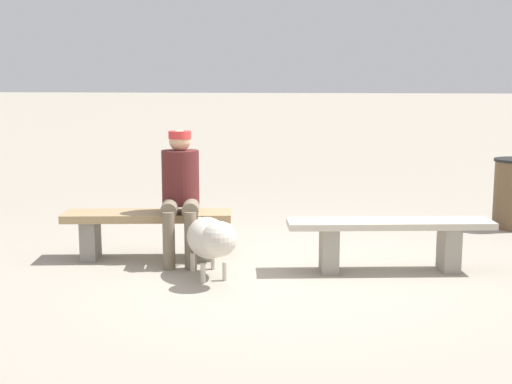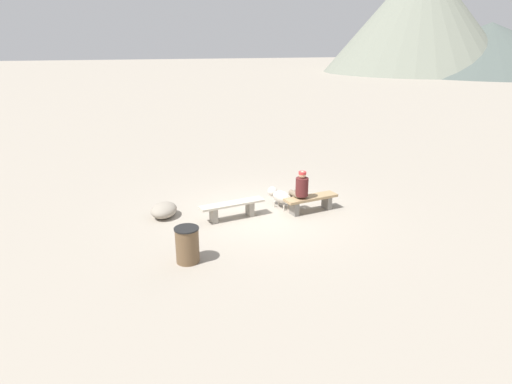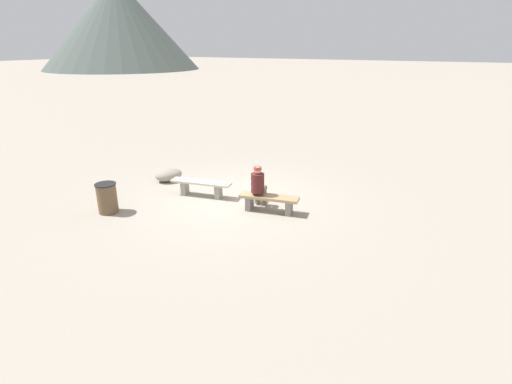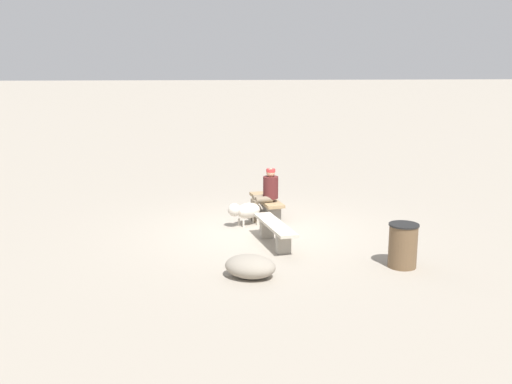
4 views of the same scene
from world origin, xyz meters
TOP-DOWN VIEW (x-y plane):
  - ground at (0.00, 0.00)m, footprint 210.00×210.00m
  - bench_left at (-0.98, -0.16)m, footprint 1.84×0.71m
  - bench_right at (1.28, -0.24)m, footprint 1.63×0.71m
  - seated_person at (0.95, -0.22)m, footprint 0.44×0.64m
  - dog at (0.53, 0.33)m, footprint 0.61×0.83m
  - trash_bin at (-2.45, -2.31)m, footprint 0.54×0.54m
  - boulder at (-2.74, 0.47)m, footprint 0.98×1.09m
  - distant_peak_0 at (46.97, 44.60)m, footprint 32.67×32.67m
  - distant_peak_1 at (37.80, 48.54)m, footprint 26.83×26.83m

SIDE VIEW (x-z plane):
  - ground at x=0.00m, z-range -0.06..0.00m
  - boulder at x=-2.74m, z-range 0.00..0.39m
  - bench_right at x=1.28m, z-range 0.09..0.54m
  - bench_left at x=-0.98m, z-range 0.09..0.56m
  - dog at x=0.53m, z-range 0.08..0.63m
  - trash_bin at x=-2.45m, z-range 0.00..0.80m
  - seated_person at x=0.95m, z-range 0.10..1.33m
  - distant_peak_0 at x=46.97m, z-range 0.00..6.95m
  - distant_peak_1 at x=37.80m, z-range 0.00..15.90m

